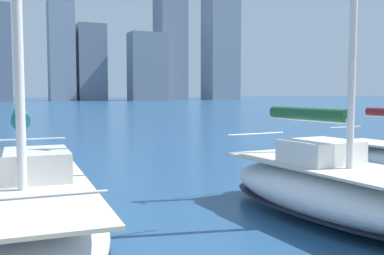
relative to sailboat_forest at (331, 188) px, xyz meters
The scene contains 3 objects.
city_skyline 160.18m from the sailboat_forest, 98.54° to the right, with size 170.74×23.92×45.87m.
sailboat_forest is the anchor object (origin of this frame).
sailboat_teal 6.85m from the sailboat_forest, ahead, with size 3.22×7.49×11.82m.
Camera 1 is at (4.24, 2.74, 2.98)m, focal length 42.00 mm.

